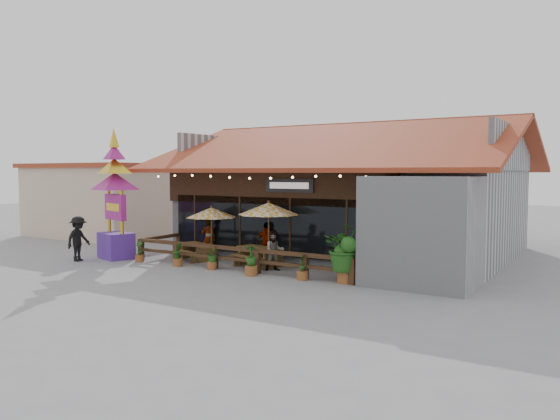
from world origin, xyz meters
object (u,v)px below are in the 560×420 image
Objects in this scene: picnic_table_left at (196,249)px; pedestrian at (78,239)px; umbrella_right at (269,209)px; umbrella_left at (211,213)px; tropical_plant at (345,249)px; picnic_table_right at (258,253)px; thai_sign_tower at (115,185)px.

pedestrian is (-4.04, -2.79, 0.46)m from picnic_table_left.
pedestrian is at bearing -157.41° from umbrella_right.
umbrella_left reaches higher than tropical_plant.
picnic_table_right is at bearing 1.09° from picnic_table_left.
thai_sign_tower reaches higher than picnic_table_right.
umbrella_left is at bearing 173.75° from picnic_table_right.
pedestrian is (-0.77, -1.34, -2.25)m from thai_sign_tower.
umbrella_right reaches higher than tropical_plant.
umbrella_left is 4.39m from thai_sign_tower.
umbrella_left reaches higher than picnic_table_right.
thai_sign_tower reaches higher than picnic_table_left.
pedestrian is at bearing -145.76° from umbrella_left.
pedestrian is at bearing -171.34° from tropical_plant.
picnic_table_right is (3.11, 0.06, 0.05)m from picnic_table_left.
umbrella_right is at bearing 14.84° from thai_sign_tower.
umbrella_left is 0.71× the size of umbrella_right.
umbrella_left is at bearing 25.09° from thai_sign_tower.
thai_sign_tower is 2.97× the size of tropical_plant.
thai_sign_tower reaches higher than umbrella_right.
umbrella_left is 2.91m from umbrella_right.
umbrella_right reaches higher than picnic_table_left.
umbrella_left is at bearing 31.04° from picnic_table_left.
tropical_plant is at bearing -90.99° from pedestrian.
thai_sign_tower is at bearing -166.64° from picnic_table_right.
umbrella_right is at bearing -77.06° from pedestrian.
tropical_plant is 11.59m from pedestrian.
thai_sign_tower is (-3.83, -1.79, 1.17)m from umbrella_left.
umbrella_left is at bearing 168.57° from tropical_plant.
picnic_table_left is 0.90× the size of tropical_plant.
umbrella_left is 2.96m from picnic_table_right.
thai_sign_tower is (-6.73, -1.78, 0.91)m from umbrella_right.
picnic_table_left is (-3.46, -0.33, -1.80)m from umbrella_right.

